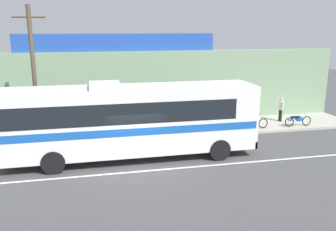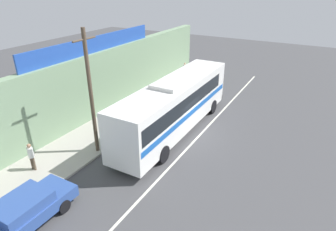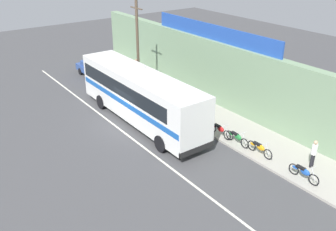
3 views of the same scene
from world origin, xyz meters
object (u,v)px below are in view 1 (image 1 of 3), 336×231
object	(u,v)px
motorcycle_orange	(230,124)
motorcycle_black	(254,122)
motorcycle_green	(209,126)
motorcycle_purple	(298,120)
intercity_bus	(130,118)
pedestrian_far_right	(281,107)
utility_pole	(34,75)

from	to	relation	value
motorcycle_orange	motorcycle_black	size ratio (longest dim) A/B	1.01
motorcycle_orange	motorcycle_green	distance (m)	1.38
motorcycle_purple	motorcycle_black	xyz separation A→B (m)	(-3.00, 0.07, 0.00)
intercity_bus	motorcycle_green	distance (m)	5.91
motorcycle_purple	motorcycle_orange	bearing A→B (deg)	-179.09
motorcycle_black	pedestrian_far_right	size ratio (longest dim) A/B	1.13
utility_pole	motorcycle_black	xyz separation A→B (m)	(12.59, 0.26, -3.32)
motorcycle_orange	pedestrian_far_right	distance (m)	4.50
intercity_bus	pedestrian_far_right	world-z (taller)	intercity_bus
intercity_bus	motorcycle_green	xyz separation A→B (m)	(4.97, 2.82, -1.50)
motorcycle_orange	pedestrian_far_right	bearing A→B (deg)	19.20
utility_pole	motorcycle_orange	world-z (taller)	utility_pole
intercity_bus	motorcycle_purple	bearing A→B (deg)	15.36
motorcycle_black	motorcycle_green	bearing A→B (deg)	-174.99
intercity_bus	motorcycle_purple	world-z (taller)	intercity_bus
motorcycle_orange	motorcycle_black	xyz separation A→B (m)	(1.66, 0.14, 0.00)
intercity_bus	motorcycle_purple	xyz separation A→B (m)	(10.99, 3.02, -1.50)
intercity_bus	pedestrian_far_right	bearing A→B (deg)	22.69
intercity_bus	motorcycle_purple	distance (m)	11.50
motorcycle_orange	pedestrian_far_right	world-z (taller)	pedestrian_far_right
utility_pole	intercity_bus	bearing A→B (deg)	-31.61
motorcycle_green	pedestrian_far_right	world-z (taller)	pedestrian_far_right
motorcycle_black	motorcycle_orange	bearing A→B (deg)	-175.17
motorcycle_orange	motorcycle_black	world-z (taller)	same
motorcycle_orange	pedestrian_far_right	size ratio (longest dim) A/B	1.15
motorcycle_green	motorcycle_orange	bearing A→B (deg)	5.24
motorcycle_purple	motorcycle_green	bearing A→B (deg)	-178.10
motorcycle_green	motorcycle_black	world-z (taller)	same
pedestrian_far_right	motorcycle_black	bearing A→B (deg)	-152.61
motorcycle_purple	motorcycle_black	distance (m)	3.00
intercity_bus	pedestrian_far_right	xyz separation A→B (m)	(10.57, 4.42, -0.98)
motorcycle_purple	motorcycle_orange	size ratio (longest dim) A/B	0.98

